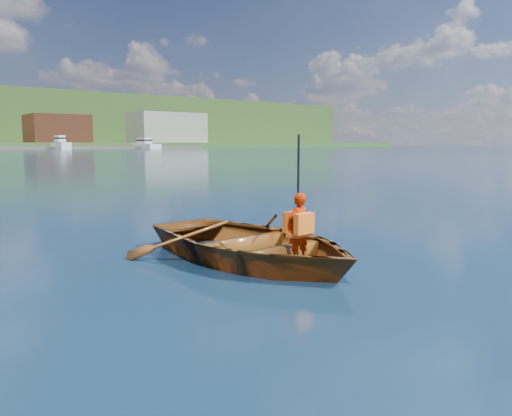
# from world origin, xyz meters

# --- Properties ---
(ground) EXTENTS (600.00, 600.00, 0.00)m
(ground) POSITION_xyz_m (0.00, 0.00, 0.00)
(ground) COLOR #14263D
(ground) RESTS_ON ground
(rowboat) EXTENTS (3.23, 4.33, 0.86)m
(rowboat) POSITION_xyz_m (0.97, -0.06, 0.28)
(rowboat) COLOR brown
(rowboat) RESTS_ON ground
(child_paddler) EXTENTS (0.39, 0.36, 1.87)m
(child_paddler) POSITION_xyz_m (1.18, -0.95, 0.64)
(child_paddler) COLOR #AE1F00
(child_paddler) RESTS_ON ground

